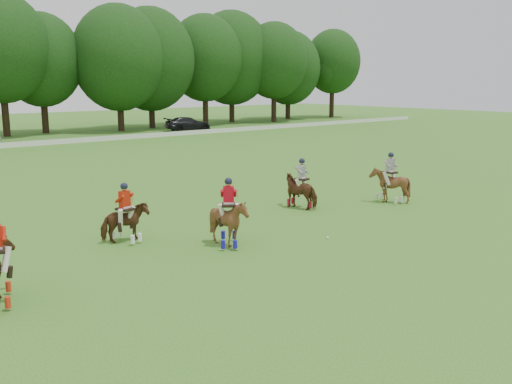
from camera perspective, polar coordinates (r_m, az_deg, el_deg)
ground at (r=17.30m, az=2.51°, el=-7.66°), size 180.00×180.00×0.00m
car_right at (r=65.38m, az=-6.82°, el=6.80°), size 5.52×3.03×1.52m
polo_red_b at (r=20.34m, az=-12.91°, el=-2.92°), size 1.62×1.48×2.11m
polo_red_c at (r=19.39m, az=-2.74°, el=-2.97°), size 1.97×2.00×2.35m
polo_stripe_a at (r=25.28m, az=4.57°, el=0.18°), size 1.25×1.92×2.21m
polo_stripe_b at (r=27.01m, az=13.22°, el=0.73°), size 1.47×1.61×2.33m
polo_ball at (r=20.57m, az=7.15°, el=-4.55°), size 0.09×0.09×0.09m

